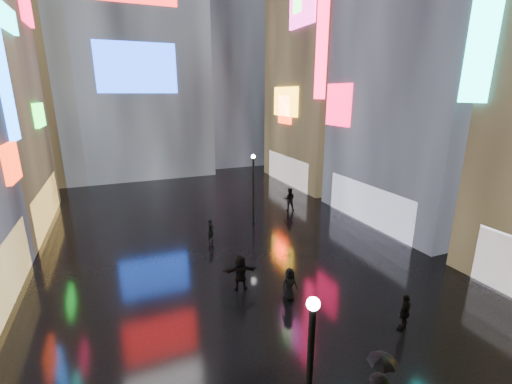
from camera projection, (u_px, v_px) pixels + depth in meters
ground at (214, 231)px, 24.49m from camera, size 140.00×140.00×0.00m
building_right_mid at (442, 10)px, 23.55m from camera, size 10.28×13.70×30.00m
building_right_far at (332, 48)px, 35.37m from camera, size 10.28×12.00×28.00m
tower_flank_right at (222, 36)px, 46.20m from camera, size 12.00×12.00×34.00m
tower_flank_left at (20, 58)px, 35.32m from camera, size 10.00×10.00×26.00m
lamp_near at (309, 382)px, 7.97m from camera, size 0.30×0.30×5.20m
lamp_far at (253, 185)px, 25.35m from camera, size 0.30×0.30×5.20m
pedestrian_3 at (405, 312)px, 13.98m from camera, size 1.04×0.75×1.64m
pedestrian_4 at (289, 284)px, 16.06m from camera, size 0.83×0.57×1.62m
pedestrian_5 at (240, 272)px, 16.90m from camera, size 1.79×0.86×1.86m
pedestrian_6 at (211, 231)px, 22.42m from camera, size 0.68×0.66×1.57m
pedestrian_7 at (289, 199)px, 28.56m from camera, size 1.16×1.08×1.92m
umbrella_1 at (382, 365)px, 9.63m from camera, size 1.13×1.13×0.72m
umbrella_2 at (290, 261)px, 15.73m from camera, size 1.02×1.00×0.79m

